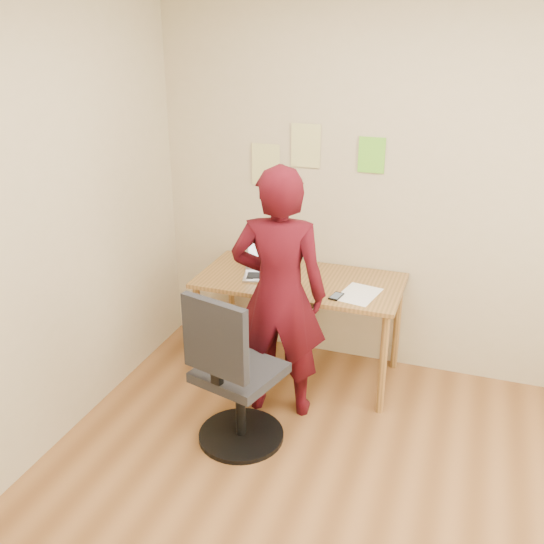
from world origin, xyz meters
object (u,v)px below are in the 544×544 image
at_px(laptop, 266,268).
at_px(phone, 336,296).
at_px(desk, 300,290).
at_px(office_chair, 233,382).
at_px(person, 279,295).

relative_size(laptop, phone, 2.75).
distance_m(desk, laptop, 0.28).
xyz_separation_m(laptop, office_chair, (0.12, -0.91, -0.36)).
height_order(laptop, person, person).
xyz_separation_m(desk, laptop, (-0.25, -0.01, 0.14)).
bearing_deg(person, laptop, -70.46).
height_order(desk, person, person).
bearing_deg(laptop, phone, -35.02).
relative_size(phone, office_chair, 0.13).
relative_size(desk, office_chair, 1.39).
bearing_deg(laptop, desk, -13.21).
distance_m(laptop, phone, 0.59).
bearing_deg(desk, phone, -34.35).
bearing_deg(phone, laptop, 169.75).
relative_size(laptop, person, 0.22).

